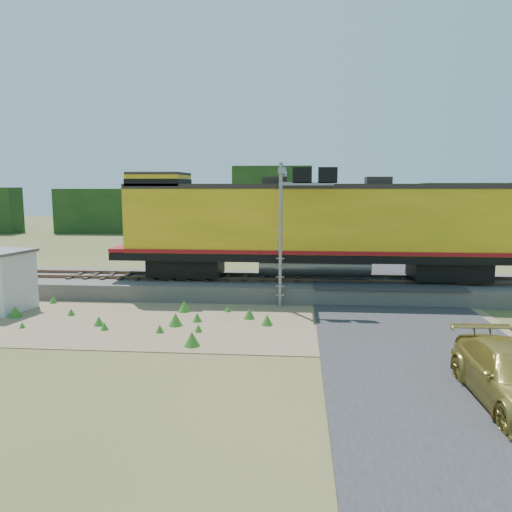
{
  "coord_description": "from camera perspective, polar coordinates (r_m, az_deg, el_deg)",
  "views": [
    {
      "loc": [
        2.76,
        -19.23,
        5.54
      ],
      "look_at": [
        0.85,
        3.0,
        2.4
      ],
      "focal_mm": 35.0,
      "sensor_mm": 36.0,
      "label": 1
    }
  ],
  "objects": [
    {
      "name": "ballast",
      "position": [
        25.9,
        -1.3,
        -3.44
      ],
      "size": [
        70.0,
        5.0,
        0.8
      ],
      "primitive_type": "cube",
      "color": "slate",
      "rests_on": "ground"
    },
    {
      "name": "tree_line_north",
      "position": [
        57.35,
        2.17,
        5.54
      ],
      "size": [
        130.0,
        3.0,
        6.5
      ],
      "color": "#183613",
      "rests_on": "ground"
    },
    {
      "name": "road",
      "position": [
        21.13,
        16.45,
        -7.28
      ],
      "size": [
        7.0,
        66.0,
        0.86
      ],
      "color": "#38383A",
      "rests_on": "ground"
    },
    {
      "name": "dirt_shoulder",
      "position": [
        21.04,
        -8.41,
        -7.31
      ],
      "size": [
        26.0,
        8.0,
        0.03
      ],
      "primitive_type": "cube",
      "color": "#8C7754",
      "rests_on": "ground"
    },
    {
      "name": "shed",
      "position": [
        24.84,
        -27.08,
        -2.51
      ],
      "size": [
        2.73,
        2.73,
        2.73
      ],
      "rotation": [
        0.0,
        0.0,
        -0.21
      ],
      "color": "silver",
      "rests_on": "ground"
    },
    {
      "name": "weed_clumps",
      "position": [
        21.06,
        -12.67,
        -7.44
      ],
      "size": [
        15.0,
        6.2,
        0.56
      ],
      "primitive_type": null,
      "color": "#327521",
      "rests_on": "ground"
    },
    {
      "name": "signal_gantry",
      "position": [
        24.59,
        3.8,
        6.66
      ],
      "size": [
        2.61,
        6.2,
        6.58
      ],
      "color": "gray",
      "rests_on": "ground"
    },
    {
      "name": "ground",
      "position": [
        20.2,
        -3.16,
        -7.92
      ],
      "size": [
        140.0,
        140.0,
        0.0
      ],
      "primitive_type": "plane",
      "color": "#475123",
      "rests_on": "ground"
    },
    {
      "name": "locomotive",
      "position": [
        25.31,
        6.09,
        3.47
      ],
      "size": [
        20.38,
        3.11,
        5.26
      ],
      "color": "black",
      "rests_on": "rails"
    },
    {
      "name": "rails",
      "position": [
        25.81,
        -1.3,
        -2.39
      ],
      "size": [
        70.0,
        1.54,
        0.16
      ],
      "color": "brown",
      "rests_on": "ballast"
    }
  ]
}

